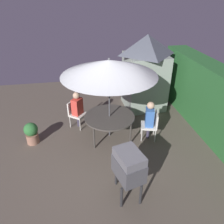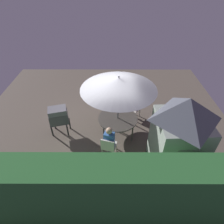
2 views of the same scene
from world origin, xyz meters
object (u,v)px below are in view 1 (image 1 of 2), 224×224
at_px(chair_far_side, 152,124).
at_px(chair_near_shed, 76,112).
at_px(person_in_blue, 150,116).
at_px(potted_plant_by_shed, 32,133).
at_px(patio_table, 109,117).
at_px(garden_shed, 145,72).
at_px(bbq_grill, 129,166).
at_px(patio_umbrella, 109,68).
at_px(person_in_red, 77,106).

bearing_deg(chair_far_side, chair_near_shed, -116.34).
distance_m(chair_near_shed, person_in_blue, 2.45).
distance_m(potted_plant_by_shed, person_in_blue, 3.56).
height_order(patio_table, person_in_blue, person_in_blue).
distance_m(garden_shed, bbq_grill, 4.38).
bearing_deg(patio_umbrella, bbq_grill, 1.03).
bearing_deg(chair_near_shed, chair_far_side, 63.66).
distance_m(potted_plant_by_shed, person_in_red, 1.62).
relative_size(bbq_grill, chair_near_shed, 1.33).
bearing_deg(bbq_grill, patio_umbrella, -178.97).
xyz_separation_m(garden_shed, patio_table, (1.77, -1.63, -0.72)).
relative_size(patio_umbrella, chair_near_shed, 2.96).
bearing_deg(person_in_blue, patio_umbrella, -105.35).
distance_m(garden_shed, chair_far_side, 2.32).
bearing_deg(garden_shed, patio_umbrella, -42.75).
xyz_separation_m(patio_table, potted_plant_by_shed, (-0.05, -2.35, -0.32)).
distance_m(garden_shed, patio_umbrella, 2.55).
xyz_separation_m(patio_umbrella, person_in_red, (-0.72, -0.94, -1.46)).
bearing_deg(person_in_red, bbq_grill, 18.18).
height_order(chair_near_shed, potted_plant_by_shed, chair_near_shed).
height_order(chair_near_shed, chair_far_side, same).
relative_size(potted_plant_by_shed, person_in_red, 0.54).
relative_size(patio_table, bbq_grill, 1.28).
bearing_deg(person_in_red, chair_near_shed, -127.47).
xyz_separation_m(patio_table, patio_umbrella, (0.00, 0.00, 1.57)).
height_order(patio_table, patio_umbrella, patio_umbrella).
xyz_separation_m(patio_umbrella, chair_far_side, (0.34, 1.25, -1.72)).
bearing_deg(patio_umbrella, chair_near_shed, -127.47).
relative_size(potted_plant_by_shed, person_in_blue, 0.54).
bearing_deg(patio_table, potted_plant_by_shed, -91.11).
bearing_deg(person_in_blue, bbq_grill, -29.80).
bearing_deg(patio_table, chair_near_shed, -127.47).
relative_size(patio_umbrella, bbq_grill, 2.22).
relative_size(patio_table, chair_far_side, 1.71).
bearing_deg(chair_near_shed, bbq_grill, 19.04).
bearing_deg(person_in_blue, potted_plant_by_shed, -95.92).
bearing_deg(potted_plant_by_shed, person_in_red, 115.74).
bearing_deg(chair_far_side, bbq_grill, -31.89).
xyz_separation_m(chair_far_side, person_in_blue, (-0.02, -0.08, 0.26)).
relative_size(chair_near_shed, chair_far_side, 1.00).
relative_size(patio_table, person_in_red, 1.22).
relative_size(garden_shed, person_in_red, 2.18).
bearing_deg(garden_shed, person_in_blue, -12.74).
bearing_deg(person_in_red, patio_table, 52.53).
height_order(patio_table, potted_plant_by_shed, patio_table).
bearing_deg(chair_far_side, person_in_red, -115.96).
xyz_separation_m(patio_table, bbq_grill, (2.28, 0.04, 0.17)).
distance_m(chair_near_shed, person_in_red, 0.28).
distance_m(patio_table, person_in_red, 1.20).
bearing_deg(potted_plant_by_shed, bbq_grill, 45.86).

